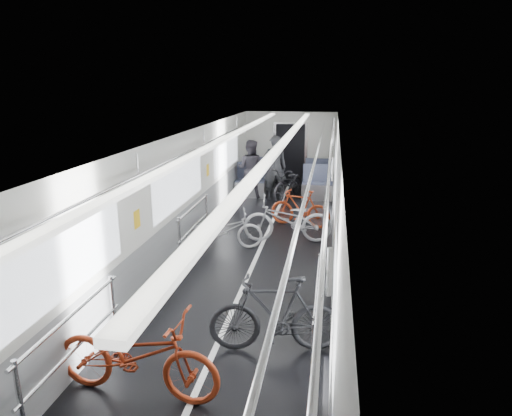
{
  "coord_description": "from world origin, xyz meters",
  "views": [
    {
      "loc": [
        1.38,
        -8.17,
        3.35
      ],
      "look_at": [
        0.0,
        0.07,
        1.02
      ],
      "focal_mm": 32.0,
      "sensor_mm": 36.0,
      "label": 1
    }
  ],
  "objects": [
    {
      "name": "car_shell",
      "position": [
        0.0,
        1.78,
        1.13
      ],
      "size": [
        3.02,
        14.01,
        2.41
      ],
      "color": "black",
      "rests_on": "ground"
    },
    {
      "name": "bike_left_near",
      "position": [
        -0.61,
        -4.12,
        0.5
      ],
      "size": [
        1.95,
        0.8,
        1.0
      ],
      "primitive_type": "imported",
      "rotation": [
        0.0,
        0.0,
        1.5
      ],
      "color": "maroon",
      "rests_on": "floor"
    },
    {
      "name": "bike_left_far",
      "position": [
        -0.72,
        0.5,
        0.41
      ],
      "size": [
        1.63,
        0.92,
        0.81
      ],
      "primitive_type": "imported",
      "rotation": [
        0.0,
        0.0,
        1.83
      ],
      "color": "#B3B2B8",
      "rests_on": "floor"
    },
    {
      "name": "bike_right_near",
      "position": [
        0.77,
        -3.02,
        0.51
      ],
      "size": [
        1.76,
        0.75,
        1.02
      ],
      "primitive_type": "imported",
      "rotation": [
        0.0,
        0.0,
        -1.41
      ],
      "color": "black",
      "rests_on": "floor"
    },
    {
      "name": "bike_right_mid",
      "position": [
        0.51,
        1.13,
        0.5
      ],
      "size": [
        1.96,
        0.9,
        1.0
      ],
      "primitive_type": "imported",
      "rotation": [
        0.0,
        0.0,
        -1.44
      ],
      "color": "#B6B5BA",
      "rests_on": "floor"
    },
    {
      "name": "bike_right_far",
      "position": [
        0.69,
        2.29,
        0.45
      ],
      "size": [
        1.54,
        0.76,
        0.89
      ],
      "primitive_type": "imported",
      "rotation": [
        0.0,
        0.0,
        -1.81
      ],
      "color": "#9B2F13",
      "rests_on": "floor"
    },
    {
      "name": "bike_aisle",
      "position": [
        0.17,
        4.8,
        0.48
      ],
      "size": [
        1.2,
        1.94,
        0.96
      ],
      "primitive_type": "imported",
      "rotation": [
        0.0,
        0.0,
        -0.33
      ],
      "color": "black",
      "rests_on": "floor"
    },
    {
      "name": "person_standing",
      "position": [
        -0.24,
        4.8,
        0.94
      ],
      "size": [
        0.78,
        0.61,
        1.87
      ],
      "primitive_type": "imported",
      "rotation": [
        0.0,
        0.0,
        3.41
      ],
      "color": "black",
      "rests_on": "floor"
    },
    {
      "name": "person_seated",
      "position": [
        -0.99,
        4.96,
        0.85
      ],
      "size": [
        0.91,
        0.75,
        1.71
      ],
      "primitive_type": "imported",
      "rotation": [
        0.0,
        0.0,
        3.01
      ],
      "color": "#2B272E",
      "rests_on": "floor"
    }
  ]
}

